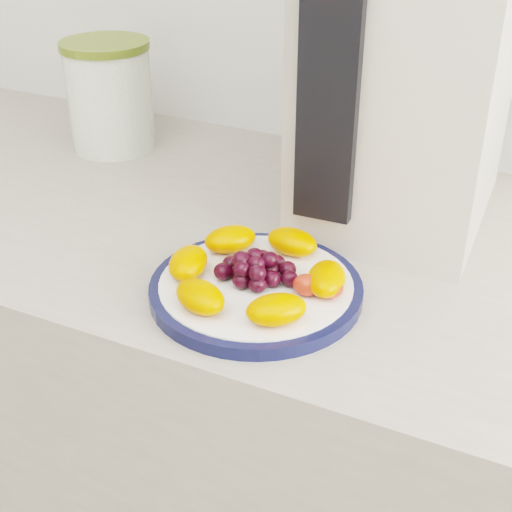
% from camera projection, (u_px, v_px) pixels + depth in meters
% --- Properties ---
extents(counter, '(3.50, 0.60, 0.90)m').
position_uv_depth(counter, '(281.00, 472.00, 1.15)').
color(counter, '#A39A8C').
rests_on(counter, floor).
extents(cabinet_face, '(3.48, 0.58, 0.84)m').
position_uv_depth(cabinet_face, '(280.00, 485.00, 1.17)').
color(cabinet_face, '#9F6D53').
rests_on(cabinet_face, floor).
extents(plate_rim, '(0.23, 0.23, 0.01)m').
position_uv_depth(plate_rim, '(256.00, 289.00, 0.78)').
color(plate_rim, '#0F1439').
rests_on(plate_rim, counter).
extents(plate_face, '(0.21, 0.21, 0.02)m').
position_uv_depth(plate_face, '(256.00, 289.00, 0.78)').
color(plate_face, white).
rests_on(plate_face, counter).
extents(canister, '(0.16, 0.16, 0.16)m').
position_uv_depth(canister, '(110.00, 100.00, 1.12)').
color(canister, '#4C681F').
rests_on(canister, counter).
extents(canister_lid, '(0.17, 0.17, 0.01)m').
position_uv_depth(canister_lid, '(104.00, 45.00, 1.08)').
color(canister_lid, '#5A681F').
rests_on(canister_lid, canister).
extents(appliance_body, '(0.23, 0.31, 0.38)m').
position_uv_depth(appliance_body, '(413.00, 69.00, 0.87)').
color(appliance_body, '#BDB4A5').
rests_on(appliance_body, counter).
extents(appliance_panel, '(0.07, 0.02, 0.28)m').
position_uv_depth(appliance_panel, '(329.00, 96.00, 0.76)').
color(appliance_panel, black).
rests_on(appliance_panel, appliance_body).
extents(fruit_plate, '(0.20, 0.20, 0.03)m').
position_uv_depth(fruit_plate, '(256.00, 270.00, 0.77)').
color(fruit_plate, '#FF6900').
rests_on(fruit_plate, plate_face).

